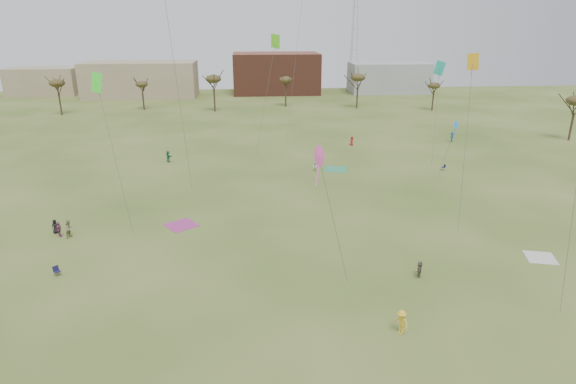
{
  "coord_description": "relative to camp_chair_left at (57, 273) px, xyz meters",
  "views": [
    {
      "loc": [
        -3.47,
        -31.05,
        20.9
      ],
      "look_at": [
        0.0,
        12.0,
        5.5
      ],
      "focal_mm": 29.81,
      "sensor_mm": 36.0,
      "label": 1
    }
  ],
  "objects": [
    {
      "name": "camp_chair_right",
      "position": [
        45.73,
        27.95,
        0.0
      ],
      "size": [
        0.61,
        0.57,
        0.87
      ],
      "rotation": [
        0.0,
        0.0,
        4.85
      ],
      "color": "#16183D",
      "rests_on": "ground"
    },
    {
      "name": "flyer_far_c",
      "position": [
        54.16,
        45.26,
        0.65
      ],
      "size": [
        0.73,
        1.2,
        1.81
      ],
      "primitive_type": "imported",
      "rotation": [
        0.0,
        0.0,
        4.67
      ],
      "color": "navy",
      "rests_on": "ground"
    },
    {
      "name": "spectator_fore_c",
      "position": [
        31.4,
        -2.7,
        0.47
      ],
      "size": [
        0.9,
        1.43,
        1.47
      ],
      "primitive_type": "imported",
      "rotation": [
        0.0,
        0.0,
        4.34
      ],
      "color": "brown",
      "rests_on": "ground"
    },
    {
      "name": "building_brick",
      "position": [
        25.58,
        112.71,
        5.74
      ],
      "size": [
        26.0,
        16.0,
        12.0
      ],
      "primitive_type": "cube",
      "color": "brown",
      "rests_on": "ground"
    },
    {
      "name": "blanket_cream",
      "position": [
        44.01,
        -0.18,
        -0.26
      ],
      "size": [
        3.21,
        3.21,
        0.03
      ],
      "primitive_type": "cube",
      "rotation": [
        0.0,
        0.0,
        1.3
      ],
      "color": "silver",
      "rests_on": "ground"
    },
    {
      "name": "spectator_mid_e",
      "position": [
        26.55,
        28.85,
        0.46
      ],
      "size": [
        0.89,
        0.86,
        1.44
      ],
      "primitive_type": "imported",
      "rotation": [
        0.0,
        0.0,
        5.61
      ],
      "color": "silver",
      "rests_on": "ground"
    },
    {
      "name": "spectator_mid_d",
      "position": [
        -2.75,
        8.33,
        0.54
      ],
      "size": [
        0.44,
        0.96,
        1.61
      ],
      "primitive_type": "imported",
      "rotation": [
        0.0,
        0.0,
        1.52
      ],
      "color": "#9D4182",
      "rests_on": "ground"
    },
    {
      "name": "flyer_mid_b",
      "position": [
        27.39,
        -10.41,
        0.66
      ],
      "size": [
        1.22,
        1.37,
        1.85
      ],
      "primitive_type": "imported",
      "rotation": [
        0.0,
        0.0,
        5.28
      ],
      "color": "yellow",
      "rests_on": "ground"
    },
    {
      "name": "flyer_far_a",
      "position": [
        4.12,
        35.72,
        0.66
      ],
      "size": [
        1.47,
        1.69,
        1.85
      ],
      "primitive_type": "imported",
      "rotation": [
        0.0,
        0.0,
        2.22
      ],
      "color": "#257049",
      "rests_on": "ground"
    },
    {
      "name": "radio_tower",
      "position": [
        50.58,
        117.71,
        18.95
      ],
      "size": [
        1.51,
        1.72,
        41.0
      ],
      "color": "#9EA3A8",
      "rests_on": "ground"
    },
    {
      "name": "spectator_fore_b",
      "position": [
        -1.63,
        8.1,
        0.68
      ],
      "size": [
        1.04,
        1.14,
        1.89
      ],
      "primitive_type": "imported",
      "rotation": [
        0.0,
        0.0,
        1.12
      ],
      "color": "#878356",
      "rests_on": "ground"
    },
    {
      "name": "tree_line",
      "position": [
        17.74,
        71.83,
        6.83
      ],
      "size": [
        117.44,
        49.32,
        8.91
      ],
      "color": "#3A2B1E",
      "rests_on": "ground"
    },
    {
      "name": "building_grey",
      "position": [
        60.58,
        110.71,
        4.24
      ],
      "size": [
        24.0,
        12.0,
        9.0
      ],
      "primitive_type": "cube",
      "color": "gray",
      "rests_on": "ground"
    },
    {
      "name": "building_tan_west",
      "position": [
        -44.42,
        114.71,
        3.74
      ],
      "size": [
        20.0,
        12.0,
        8.0
      ],
      "primitive_type": "cube",
      "color": "#937F60",
      "rests_on": "ground"
    },
    {
      "name": "flyer_far_b",
      "position": [
        35.2,
        44.08,
        0.56
      ],
      "size": [
        0.94,
        0.82,
        1.63
      ],
      "primitive_type": "imported",
      "rotation": [
        0.0,
        0.0,
        0.47
      ],
      "color": "#A4201C",
      "rests_on": "ground"
    },
    {
      "name": "blanket_olive",
      "position": [
        29.79,
        29.7,
        -0.26
      ],
      "size": [
        3.94,
        3.94,
        0.03
      ],
      "primitive_type": "cube",
      "rotation": [
        0.0,
        0.0,
        1.35
      ],
      "color": "#369566",
      "rests_on": "ground"
    },
    {
      "name": "camp_chair_left",
      "position": [
        0.0,
        0.0,
        0.0
      ],
      "size": [
        0.74,
        0.74,
        0.87
      ],
      "rotation": [
        0.0,
        0.0,
        0.73
      ],
      "color": "#18163D",
      "rests_on": "ground"
    },
    {
      "name": "blanket_plum",
      "position": [
        9.36,
        10.25,
        -0.26
      ],
      "size": [
        4.16,
        4.16,
        0.03
      ],
      "primitive_type": "cube",
      "rotation": [
        0.0,
        0.0,
        0.61
      ],
      "color": "#AC3481",
      "rests_on": "ground"
    },
    {
      "name": "building_tan",
      "position": [
        -14.42,
        107.71,
        4.74
      ],
      "size": [
        32.0,
        14.0,
        10.0
      ],
      "primitive_type": "cube",
      "color": "#937F60",
      "rests_on": "ground"
    },
    {
      "name": "flyer_mid_a",
      "position": [
        -3.48,
        9.24,
        0.5
      ],
      "size": [
        0.89,
        0.82,
        1.52
      ],
      "primitive_type": "imported",
      "rotation": [
        0.0,
        0.0,
        0.6
      ],
      "color": "black",
      "rests_on": "ground"
    },
    {
      "name": "ground",
      "position": [
        20.58,
        -7.29,
        -0.26
      ],
      "size": [
        260.0,
        260.0,
        0.0
      ],
      "primitive_type": "plane",
      "color": "#395219",
      "rests_on": "ground"
    },
    {
      "name": "kites_aloft",
      "position": [
        20.88,
        28.8,
        21.35
      ],
      "size": [
        58.79,
        61.93,
        27.73
      ],
      "color": "#EE4BA8",
      "rests_on": "ground"
    }
  ]
}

